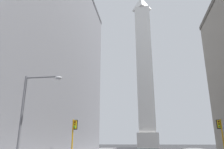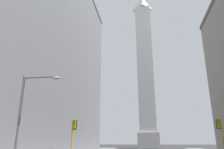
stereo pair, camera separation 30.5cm
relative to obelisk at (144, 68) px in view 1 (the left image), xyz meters
name	(u,v)px [view 1 (the left image)]	position (x,y,z in m)	size (l,w,h in m)	color
building_left	(14,42)	(-24.65, -43.82, -8.69)	(22.36, 56.22, 39.95)	slate
obelisk	(144,68)	(0.00, 0.00, 0.00)	(7.18, 7.18, 59.79)	silver
traffic_light_mid_left	(74,132)	(-10.47, -48.56, -25.42)	(0.78, 0.50, 4.92)	orange
traffic_light_mid_right	(221,131)	(9.99, -43.99, -25.30)	(0.76, 0.52, 5.11)	orange
street_lamp	(29,108)	(-9.88, -62.02, -24.15)	(3.24, 0.36, 7.19)	slate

